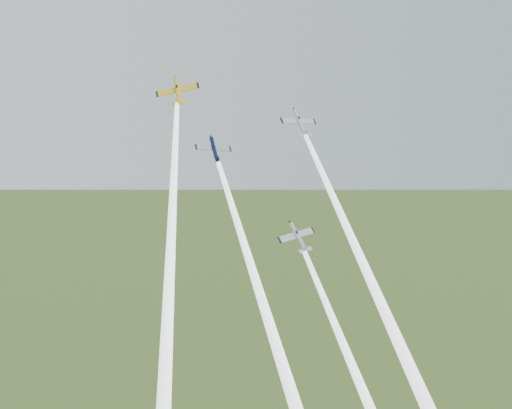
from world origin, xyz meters
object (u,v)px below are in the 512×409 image
(plane_yellow, at_px, (178,91))
(plane_silver_low, at_px, (298,237))
(plane_silver_right, at_px, (300,123))
(plane_navy, at_px, (214,149))

(plane_yellow, relative_size, plane_silver_low, 1.09)
(plane_yellow, height_order, plane_silver_low, plane_yellow)
(plane_silver_right, height_order, plane_silver_low, plane_silver_right)
(plane_yellow, bearing_deg, plane_silver_low, -27.90)
(plane_silver_right, bearing_deg, plane_yellow, 167.23)
(plane_yellow, height_order, plane_silver_right, plane_yellow)
(plane_yellow, height_order, plane_navy, plane_yellow)
(plane_silver_right, relative_size, plane_silver_low, 1.09)
(plane_silver_low, bearing_deg, plane_navy, 120.80)
(plane_yellow, bearing_deg, plane_silver_right, 14.43)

